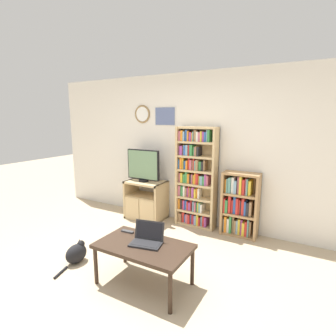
# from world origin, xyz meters

# --- Properties ---
(ground_plane) EXTENTS (18.00, 18.00, 0.00)m
(ground_plane) POSITION_xyz_m (0.00, 0.00, 0.00)
(ground_plane) COLOR tan
(wall_back) EXTENTS (6.03, 0.09, 2.60)m
(wall_back) POSITION_xyz_m (-0.01, 2.13, 1.31)
(wall_back) COLOR silver
(wall_back) RESTS_ON ground_plane
(tv_stand) EXTENTS (0.71, 0.47, 0.70)m
(tv_stand) POSITION_xyz_m (-0.82, 1.83, 0.35)
(tv_stand) COLOR tan
(tv_stand) RESTS_ON ground_plane
(television) EXTENTS (0.65, 0.18, 0.58)m
(television) POSITION_xyz_m (-0.86, 1.82, 1.00)
(television) COLOR black
(television) RESTS_ON tv_stand
(bookshelf_tall) EXTENTS (0.69, 0.24, 1.71)m
(bookshelf_tall) POSITION_xyz_m (0.09, 1.98, 0.84)
(bookshelf_tall) COLOR tan
(bookshelf_tall) RESTS_ON ground_plane
(bookshelf_short) EXTENTS (0.56, 0.27, 1.02)m
(bookshelf_short) POSITION_xyz_m (0.87, 1.97, 0.49)
(bookshelf_short) COLOR tan
(bookshelf_short) RESTS_ON ground_plane
(coffee_table) EXTENTS (1.04, 0.60, 0.48)m
(coffee_table) POSITION_xyz_m (0.28, 0.17, 0.43)
(coffee_table) COLOR #332319
(coffee_table) RESTS_ON ground_plane
(laptop) EXTENTS (0.39, 0.31, 0.23)m
(laptop) POSITION_xyz_m (0.29, 0.22, 0.54)
(laptop) COLOR #232326
(laptop) RESTS_ON coffee_table
(remote_near_laptop) EXTENTS (0.16, 0.06, 0.02)m
(remote_near_laptop) POSITION_xyz_m (-0.07, 0.33, 0.49)
(remote_near_laptop) COLOR #38383A
(remote_near_laptop) RESTS_ON coffee_table
(cat) EXTENTS (0.22, 0.54, 0.29)m
(cat) POSITION_xyz_m (-0.74, 0.11, 0.13)
(cat) COLOR black
(cat) RESTS_ON ground_plane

